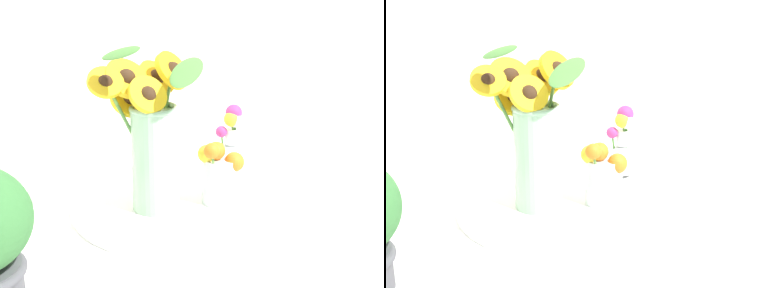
% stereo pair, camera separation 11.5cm
% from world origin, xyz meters
% --- Properties ---
extents(ground_plane, '(6.00, 6.00, 0.00)m').
position_xyz_m(ground_plane, '(0.00, 0.00, 0.00)').
color(ground_plane, white).
extents(serving_tray, '(0.54, 0.54, 0.02)m').
position_xyz_m(serving_tray, '(0.02, 0.06, 0.01)').
color(serving_tray, white).
rests_on(serving_tray, ground_plane).
extents(mason_jar_sunflowers, '(0.23, 0.19, 0.35)m').
position_xyz_m(mason_jar_sunflowers, '(-0.09, 0.07, 0.18)').
color(mason_jar_sunflowers, '#99CC9E').
rests_on(mason_jar_sunflowers, serving_tray).
extents(vase_small_center, '(0.10, 0.09, 0.14)m').
position_xyz_m(vase_small_center, '(0.02, -0.02, 0.09)').
color(vase_small_center, white).
rests_on(vase_small_center, serving_tray).
extents(vase_bulb_right, '(0.08, 0.08, 0.17)m').
position_xyz_m(vase_bulb_right, '(0.17, 0.07, 0.09)').
color(vase_bulb_right, white).
rests_on(vase_bulb_right, serving_tray).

